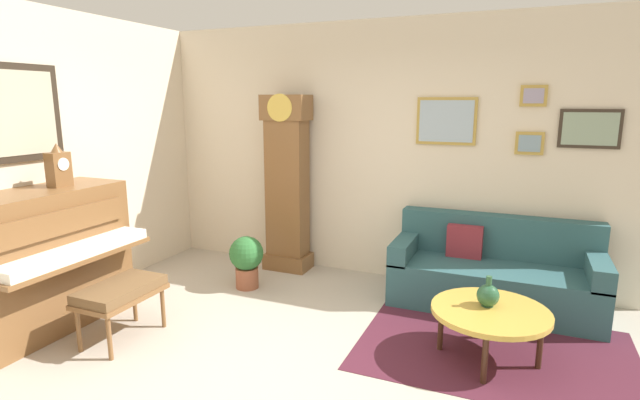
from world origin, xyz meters
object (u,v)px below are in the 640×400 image
object	(u,v)px
grandfather_clock	(287,188)
couch	(493,274)
coffee_table	(490,313)
piano	(43,260)
piano_bench	(121,293)
mantel_clock	(59,167)
potted_plant	(246,259)
green_jug	(488,295)

from	to	relation	value
grandfather_clock	couch	bearing A→B (deg)	-4.02
coffee_table	couch	bearing A→B (deg)	91.99
piano	piano_bench	bearing A→B (deg)	5.59
mantel_clock	potted_plant	distance (m)	1.97
mantel_clock	green_jug	distance (m)	3.74
piano_bench	potted_plant	distance (m)	1.43
piano	couch	bearing A→B (deg)	29.52
potted_plant	mantel_clock	bearing A→B (deg)	-132.79
piano	mantel_clock	size ratio (longest dim) A/B	3.79
piano_bench	green_jug	bearing A→B (deg)	17.62
mantel_clock	potted_plant	bearing A→B (deg)	47.21
grandfather_clock	coffee_table	distance (m)	2.72
piano_bench	green_jug	xyz separation A→B (m)	(2.80, 0.89, 0.09)
piano_bench	potted_plant	size ratio (longest dim) A/B	1.25
piano_bench	coffee_table	world-z (taller)	piano_bench
piano	coffee_table	distance (m)	3.72
grandfather_clock	green_jug	distance (m)	2.65
piano_bench	green_jug	distance (m)	2.94
couch	coffee_table	xyz separation A→B (m)	(0.04, -1.10, 0.07)
coffee_table	grandfather_clock	bearing A→B (deg)	151.62
piano_bench	piano	bearing A→B (deg)	-174.41
piano_bench	grandfather_clock	world-z (taller)	grandfather_clock
grandfather_clock	green_jug	size ratio (longest dim) A/B	8.46
piano	potted_plant	bearing A→B (deg)	52.29
piano	couch	xyz separation A→B (m)	(3.56, 2.01, -0.30)
coffee_table	potted_plant	bearing A→B (deg)	167.57
piano_bench	green_jug	size ratio (longest dim) A/B	2.92
potted_plant	piano	bearing A→B (deg)	-127.71
couch	potted_plant	bearing A→B (deg)	-167.07
couch	potted_plant	world-z (taller)	couch
piano	grandfather_clock	size ratio (longest dim) A/B	0.71
piano	piano_bench	xyz separation A→B (m)	(0.77, 0.08, -0.21)
coffee_table	potted_plant	distance (m)	2.53
grandfather_clock	couch	distance (m)	2.40
piano	potted_plant	xyz separation A→B (m)	(1.13, 1.46, -0.29)
coffee_table	green_jug	xyz separation A→B (m)	(-0.03, 0.05, 0.12)
green_jug	couch	bearing A→B (deg)	90.56
piano_bench	potted_plant	world-z (taller)	potted_plant
piano	piano_bench	size ratio (longest dim) A/B	2.06
piano	coffee_table	xyz separation A→B (m)	(3.60, 0.91, -0.23)
piano_bench	green_jug	world-z (taller)	green_jug
couch	green_jug	bearing A→B (deg)	-89.44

